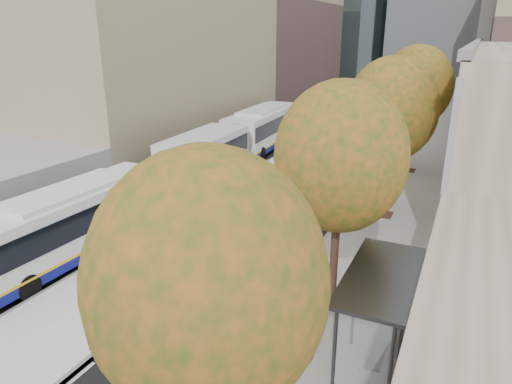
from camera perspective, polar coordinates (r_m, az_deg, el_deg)
The scene contains 10 objects.
bus_platform at distance 38.28m, azimuth 8.01°, elevation 5.61°, with size 4.25×150.00×0.15m, color silver.
sidewalk at distance 36.80m, azimuth 19.97°, elevation 4.04°, with size 4.75×150.00×0.08m, color gray.
bus_shelter at distance 13.43m, azimuth 16.10°, elevation -11.63°, with size 1.90×4.40×2.53m.
tree_b at distance 7.65m, azimuth -6.05°, elevation -11.22°, with size 4.00×4.00×6.97m.
tree_c at distance 14.51m, azimuth 10.50°, elevation 4.28°, with size 4.20×4.20×7.28m.
tree_d at distance 23.12m, azimuth 16.56°, elevation 9.83°, with size 4.40×4.40×7.60m.
tree_e at distance 31.95m, azimuth 19.36°, elevation 12.31°, with size 4.60×4.60×7.92m.
bus_far at distance 33.45m, azimuth -1.71°, elevation 6.72°, with size 3.83×18.98×3.14m.
cyclist at distance 13.62m, azimuth -5.63°, elevation -17.55°, with size 0.85×1.69×2.09m.
distant_car at distance 63.24m, azimuth 12.42°, elevation 11.14°, with size 1.40×3.48×1.18m, color silver.
Camera 1 is at (7.13, -0.60, 8.89)m, focal length 32.00 mm.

